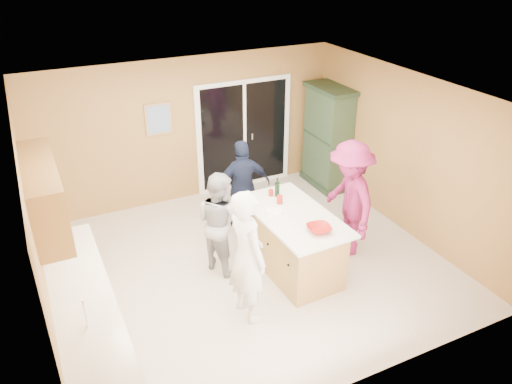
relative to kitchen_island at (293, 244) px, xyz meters
name	(u,v)px	position (x,y,z in m)	size (l,w,h in m)	color
floor	(250,265)	(-0.52, 0.36, -0.44)	(5.50, 5.50, 0.00)	beige
ceiling	(249,96)	(-0.52, 0.36, 2.16)	(5.50, 5.00, 0.10)	silver
wall_back	(190,130)	(-0.52, 2.86, 0.86)	(5.50, 0.10, 2.60)	tan
wall_front	(358,292)	(-0.52, -2.14, 0.86)	(5.50, 0.10, 2.60)	tan
wall_left	(36,234)	(-3.27, 0.36, 0.86)	(0.10, 5.00, 2.60)	tan
wall_right	(405,153)	(2.23, 0.36, 0.86)	(0.10, 5.00, 2.60)	tan
left_cabinet_run	(89,338)	(-2.97, -0.69, 0.03)	(0.65, 3.05, 1.24)	#A37E3F
upper_cabinets	(44,195)	(-3.09, 0.16, 1.44)	(0.35, 1.60, 0.75)	#A37E3F
sliding_door	(244,135)	(0.53, 2.82, 0.61)	(1.90, 0.07, 2.10)	white
framed_picture	(158,119)	(-1.07, 2.83, 1.16)	(0.46, 0.04, 0.56)	tan
kitchen_island	(293,244)	(0.00, 0.00, 0.00)	(1.02, 1.80, 0.93)	#A37E3F
green_hutch	(327,139)	(1.97, 2.17, 0.52)	(0.56, 1.07, 1.96)	#213623
woman_white	(247,256)	(-1.00, -0.60, 0.47)	(0.66, 0.43, 1.80)	white
woman_grey	(220,222)	(-0.92, 0.52, 0.33)	(0.74, 0.58, 1.53)	#9C9C9F
woman_navy	(243,186)	(-0.17, 1.35, 0.35)	(0.92, 0.38, 1.57)	#192037
woman_magenta	(349,200)	(0.96, 0.04, 0.48)	(1.18, 0.68, 1.83)	maroon
serving_bowl	(319,229)	(0.07, -0.53, 0.53)	(0.32, 0.32, 0.08)	#A51A12
tulip_vase	(66,240)	(-2.97, 0.37, 0.69)	(0.20, 0.13, 0.37)	#AE1113
tumbler_near	(271,193)	(-0.04, 0.63, 0.54)	(0.07, 0.07, 0.10)	#A51A12
tumbler_far	(280,200)	(-0.03, 0.36, 0.56)	(0.09, 0.09, 0.12)	#A51A12
wine_bottle	(277,189)	(0.04, 0.58, 0.61)	(0.07, 0.07, 0.30)	black
white_plate	(274,211)	(-0.22, 0.18, 0.50)	(0.24, 0.24, 0.02)	white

